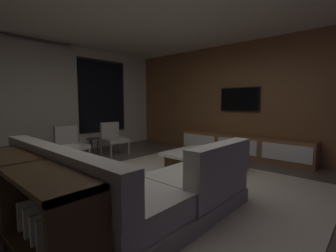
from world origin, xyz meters
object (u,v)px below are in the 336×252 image
at_px(media_console, 243,147).
at_px(console_table_behind_couch, 25,198).
at_px(coffee_table, 202,161).
at_px(mounted_tv, 239,99).
at_px(sectional_couch, 117,187).
at_px(accent_chair_by_curtain, 70,143).
at_px(book_stack_on_coffee_table, 210,151).
at_px(accent_chair_near_window, 113,137).
at_px(side_stool, 94,142).

relative_size(media_console, console_table_behind_couch, 1.48).
distance_m(coffee_table, mounted_tv, 2.10).
bearing_deg(sectional_couch, accent_chair_by_curtain, 75.87).
bearing_deg(accent_chair_by_curtain, sectional_couch, -104.13).
xyz_separation_m(mounted_tv, console_table_behind_couch, (-4.69, -0.18, -0.94)).
height_order(book_stack_on_coffee_table, accent_chair_by_curtain, accent_chair_by_curtain).
relative_size(coffee_table, mounted_tv, 1.20).
bearing_deg(media_console, book_stack_on_coffee_table, -178.15).
height_order(coffee_table, accent_chair_near_window, accent_chair_near_window).
height_order(accent_chair_near_window, accent_chair_by_curtain, same).
bearing_deg(accent_chair_near_window, book_stack_on_coffee_table, -82.73).
relative_size(accent_chair_near_window, side_stool, 1.70).
bearing_deg(sectional_couch, accent_chair_near_window, 56.18).
distance_m(accent_chair_by_curtain, mounted_tv, 3.97).
relative_size(sectional_couch, book_stack_on_coffee_table, 11.34).
relative_size(sectional_couch, console_table_behind_couch, 1.19).
bearing_deg(media_console, console_table_behind_couch, 179.73).
bearing_deg(console_table_behind_couch, side_stool, 49.32).
distance_m(book_stack_on_coffee_table, accent_chair_by_curtain, 2.89).
bearing_deg(media_console, sectional_couch, -178.28).
relative_size(coffee_table, book_stack_on_coffee_table, 5.26).
bearing_deg(sectional_couch, coffee_table, 5.04).
height_order(side_stool, console_table_behind_couch, console_table_behind_couch).
bearing_deg(side_stool, accent_chair_near_window, 3.49).
xyz_separation_m(book_stack_on_coffee_table, accent_chair_near_window, (-0.33, 2.59, 0.04)).
distance_m(side_stool, console_table_behind_couch, 3.28).
distance_m(accent_chair_near_window, side_stool, 0.55).
distance_m(sectional_couch, side_stool, 2.89).
distance_m(coffee_table, accent_chair_near_window, 2.50).
distance_m(accent_chair_near_window, media_console, 3.13).
height_order(side_stool, mounted_tv, mounted_tv).
bearing_deg(sectional_couch, mounted_tv, 4.63).
distance_m(media_console, console_table_behind_couch, 4.51).
height_order(side_stool, media_console, media_console).
distance_m(side_stool, mounted_tv, 3.58).
bearing_deg(accent_chair_by_curtain, book_stack_on_coffee_table, -59.61).
height_order(coffee_table, accent_chair_by_curtain, accent_chair_by_curtain).
distance_m(side_stool, media_console, 3.45).
bearing_deg(side_stool, mounted_tv, -42.17).
relative_size(accent_chair_by_curtain, mounted_tv, 0.80).
relative_size(accent_chair_near_window, console_table_behind_couch, 0.37).
bearing_deg(sectional_couch, side_stool, 64.89).
height_order(accent_chair_by_curtain, media_console, accent_chair_by_curtain).
xyz_separation_m(side_stool, console_table_behind_couch, (-2.14, -2.49, 0.04)).
height_order(sectional_couch, media_console, sectional_couch).
distance_m(coffee_table, book_stack_on_coffee_table, 0.25).
bearing_deg(console_table_behind_couch, accent_chair_near_window, 43.17).
bearing_deg(media_console, coffee_table, 177.39).
bearing_deg(side_stool, book_stack_on_coffee_table, -71.01).
height_order(coffee_table, book_stack_on_coffee_table, book_stack_on_coffee_table).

